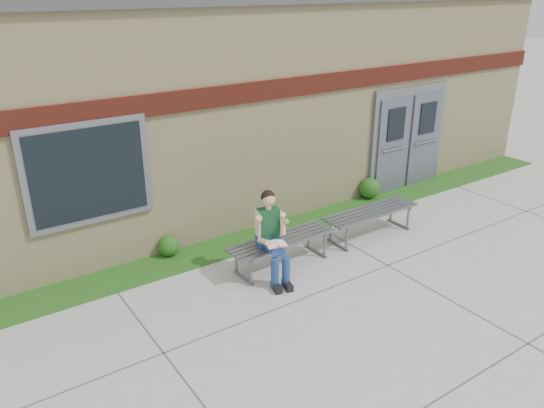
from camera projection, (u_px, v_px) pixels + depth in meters
ground at (365, 298)px, 7.90m from camera, size 80.00×80.00×0.00m
grass_strip at (268, 234)px, 9.87m from camera, size 16.00×0.80×0.02m
school_building at (182, 93)px, 11.65m from camera, size 16.20×6.22×4.20m
bench_left at (282, 245)px, 8.67m from camera, size 1.90×0.58×0.49m
bench_right at (371, 216)px, 9.70m from camera, size 1.93×0.54×0.50m
girl at (272, 234)px, 8.19m from camera, size 0.53×0.89×1.42m
shrub_mid at (169, 246)px, 9.03m from camera, size 0.36×0.36×0.36m
shrub_east at (369, 188)px, 11.44m from camera, size 0.45×0.45×0.45m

